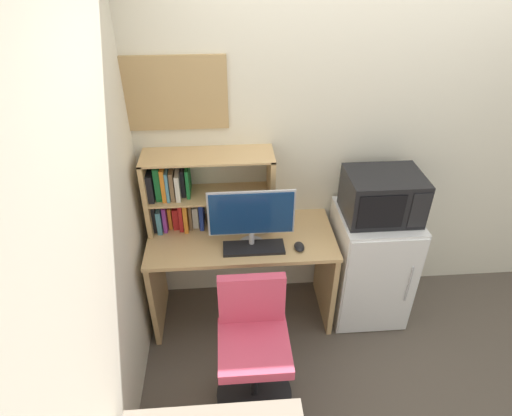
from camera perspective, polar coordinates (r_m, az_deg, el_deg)
wall_back at (r=3.28m, az=21.19°, el=8.48°), size 6.40×0.04×2.60m
wall_left at (r=1.78m, az=-24.91°, el=-16.08°), size 0.04×4.40×2.60m
desk at (r=3.13m, az=-1.88°, el=-7.10°), size 1.30×0.60×0.76m
hutch_bookshelf at (r=2.98m, az=-8.89°, el=2.13°), size 0.87×0.28×0.56m
monitor at (r=2.76m, az=-0.61°, el=-1.06°), size 0.56×0.18×0.43m
keyboard at (r=2.87m, az=-0.30°, el=-5.32°), size 0.41×0.15×0.02m
computer_mouse at (r=2.88m, az=5.78°, el=-5.15°), size 0.07×0.10×0.03m
mini_fridge at (r=3.34m, az=14.86°, el=-7.25°), size 0.54×0.55×0.89m
microwave at (r=3.00m, az=16.48°, el=1.57°), size 0.50×0.39×0.32m
desk_chair at (r=2.76m, az=-0.34°, el=-18.42°), size 0.49×0.49×0.87m
wall_corkboard at (r=2.82m, az=-11.41°, el=14.67°), size 0.72×0.02×0.47m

